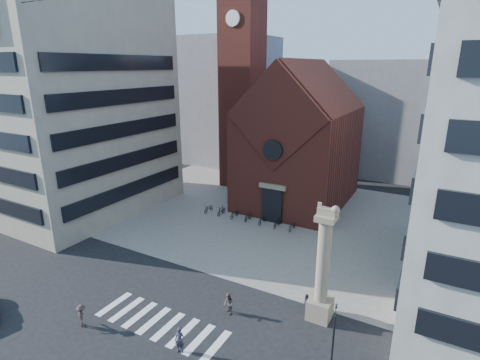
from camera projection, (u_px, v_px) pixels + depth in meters
name	position (u px, v px, depth m)	size (l,w,h in m)	color
ground	(181.00, 299.00, 28.83)	(120.00, 120.00, 0.00)	black
piazza	(279.00, 216.00, 44.69)	(46.00, 30.00, 0.05)	gray
zebra_crossing	(161.00, 323.00, 26.07)	(10.20, 3.20, 0.01)	white
church	(300.00, 141.00, 47.39)	(12.00, 16.65, 18.00)	maroon
campanile	(242.00, 76.00, 52.23)	(5.50, 5.50, 31.20)	maroon
building_left	(67.00, 102.00, 44.51)	(18.00, 20.00, 26.00)	tan
bg_block_left	(226.00, 101.00, 68.30)	(16.00, 14.00, 22.00)	gray
bg_block_mid	(378.00, 118.00, 60.98)	(14.00, 12.00, 18.00)	gray
lion_column	(322.00, 275.00, 25.67)	(1.63, 1.60, 8.68)	gray
traffic_light	(334.00, 334.00, 21.75)	(0.13, 0.16, 4.30)	black
pedestrian_0	(180.00, 340.00, 23.26)	(0.63, 0.41, 1.71)	#322B3C
pedestrian_1	(229.00, 304.00, 26.86)	(0.79, 0.61, 1.62)	#544743
pedestrian_2	(306.00, 304.00, 26.92)	(0.92, 0.38, 1.57)	#2B2C34
pedestrian_3	(82.00, 315.00, 25.62)	(1.06, 0.61, 1.64)	#41302B
scooter_0	(209.00, 208.00, 45.60)	(0.65, 1.87, 0.98)	black
scooter_1	(221.00, 210.00, 44.74)	(0.51, 1.82, 1.09)	black
scooter_2	(235.00, 214.00, 43.92)	(0.65, 1.87, 0.98)	black
scooter_3	(248.00, 216.00, 43.06)	(0.51, 1.82, 1.09)	black
scooter_4	(262.00, 220.00, 42.23)	(0.65, 1.87, 0.98)	black
scooter_5	(277.00, 222.00, 41.38)	(0.51, 1.82, 1.09)	black
scooter_6	(292.00, 226.00, 40.55)	(0.65, 1.87, 0.98)	black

